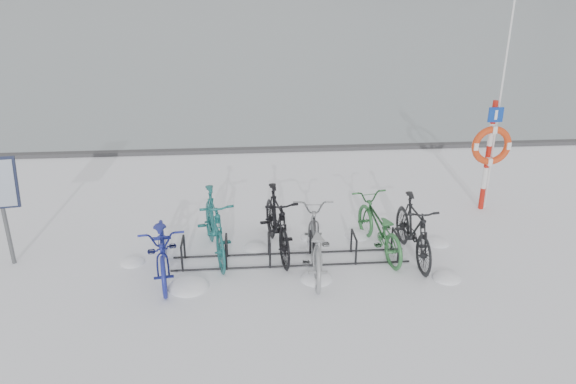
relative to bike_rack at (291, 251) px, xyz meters
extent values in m
plane|color=white|center=(0.00, 0.00, -0.18)|extent=(900.00, 900.00, 0.00)
cube|color=#3F3F42|center=(0.00, 5.90, -0.13)|extent=(400.00, 0.25, 0.10)
cylinder|color=black|center=(-1.80, -0.22, 0.04)|extent=(0.04, 0.04, 0.44)
cylinder|color=black|center=(-1.80, 0.22, 0.04)|extent=(0.04, 0.04, 0.44)
cylinder|color=black|center=(-1.80, 0.00, 0.26)|extent=(0.04, 0.44, 0.04)
cylinder|color=black|center=(-1.08, -0.22, 0.04)|extent=(0.04, 0.04, 0.44)
cylinder|color=black|center=(-1.08, 0.22, 0.04)|extent=(0.04, 0.04, 0.44)
cylinder|color=black|center=(-1.08, 0.00, 0.26)|extent=(0.04, 0.44, 0.04)
cylinder|color=black|center=(-0.36, -0.22, 0.04)|extent=(0.04, 0.04, 0.44)
cylinder|color=black|center=(-0.36, 0.22, 0.04)|extent=(0.04, 0.04, 0.44)
cylinder|color=black|center=(-0.36, 0.00, 0.26)|extent=(0.04, 0.44, 0.04)
cylinder|color=black|center=(0.36, -0.22, 0.04)|extent=(0.04, 0.04, 0.44)
cylinder|color=black|center=(0.36, 0.22, 0.04)|extent=(0.04, 0.04, 0.44)
cylinder|color=black|center=(0.36, 0.00, 0.26)|extent=(0.04, 0.44, 0.04)
cylinder|color=black|center=(1.08, -0.22, 0.04)|extent=(0.04, 0.04, 0.44)
cylinder|color=black|center=(1.08, 0.22, 0.04)|extent=(0.04, 0.04, 0.44)
cylinder|color=black|center=(1.08, 0.00, 0.26)|extent=(0.04, 0.44, 0.04)
cylinder|color=black|center=(1.80, -0.22, 0.04)|extent=(0.04, 0.04, 0.44)
cylinder|color=black|center=(1.80, 0.22, 0.04)|extent=(0.04, 0.04, 0.44)
cylinder|color=black|center=(1.80, 0.00, 0.26)|extent=(0.04, 0.44, 0.04)
cylinder|color=black|center=(0.00, -0.22, -0.16)|extent=(4.00, 0.03, 0.03)
cylinder|color=black|center=(0.00, 0.22, -0.16)|extent=(4.00, 0.03, 0.03)
cylinder|color=#595B5E|center=(-4.67, 0.28, 0.73)|extent=(0.07, 0.07, 1.82)
cylinder|color=#B2180E|center=(4.08, 1.85, 0.05)|extent=(0.10, 0.10, 0.45)
cylinder|color=silver|center=(4.08, 1.85, 0.50)|extent=(0.10, 0.10, 0.45)
cylinder|color=#B2180E|center=(4.08, 1.85, 0.95)|extent=(0.10, 0.10, 0.45)
cylinder|color=silver|center=(4.08, 1.85, 1.40)|extent=(0.10, 0.10, 0.45)
cylinder|color=#B2180E|center=(4.08, 1.85, 1.85)|extent=(0.10, 0.10, 0.45)
torus|color=red|center=(4.08, 1.76, 1.20)|extent=(0.79, 0.13, 0.79)
cube|color=#0E369A|center=(4.08, 1.77, 1.82)|extent=(0.29, 0.03, 0.29)
cylinder|color=silver|center=(4.19, 1.90, 1.87)|extent=(0.04, 0.04, 4.11)
imported|color=navy|center=(-2.08, -0.23, 0.33)|extent=(0.97, 2.04, 1.03)
imported|color=#1A5C5C|center=(-1.28, 0.35, 0.41)|extent=(0.93, 2.03, 1.18)
imported|color=black|center=(-0.20, 0.39, 0.40)|extent=(0.82, 1.99, 1.16)
imported|color=gray|center=(0.37, -0.27, 0.33)|extent=(0.80, 2.00, 1.03)
imported|color=#2F6D37|center=(1.56, 0.27, 0.30)|extent=(0.97, 1.93, 0.97)
imported|color=black|center=(2.09, 0.00, 0.37)|extent=(0.59, 1.85, 1.10)
ellipsoid|color=white|center=(-1.66, -0.71, -0.18)|extent=(0.64, 0.64, 0.22)
ellipsoid|color=white|center=(0.36, -0.62, -0.18)|extent=(0.52, 0.52, 0.18)
ellipsoid|color=white|center=(-2.68, 0.13, -0.18)|extent=(0.41, 0.41, 0.14)
ellipsoid|color=white|center=(1.31, 0.82, -0.18)|extent=(0.47, 0.47, 0.16)
ellipsoid|color=white|center=(-0.58, 0.46, -0.18)|extent=(0.45, 0.45, 0.16)
ellipsoid|color=white|center=(0.44, 0.81, -0.18)|extent=(0.38, 0.38, 0.13)
ellipsoid|color=white|center=(2.46, -0.76, -0.18)|extent=(0.47, 0.47, 0.16)
ellipsoid|color=white|center=(2.71, 0.43, -0.18)|extent=(0.42, 0.42, 0.15)
camera|label=1|loc=(-0.70, -8.35, 4.57)|focal=35.00mm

